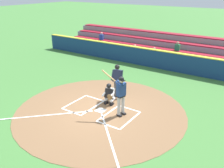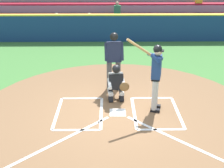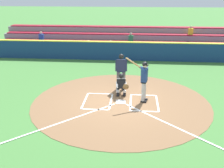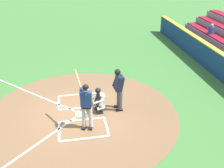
% 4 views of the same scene
% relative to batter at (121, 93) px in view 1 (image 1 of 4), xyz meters
% --- Properties ---
extents(ground_plane, '(120.00, 120.00, 0.00)m').
position_rel_batter_xyz_m(ground_plane, '(1.01, 0.17, -1.10)').
color(ground_plane, '#427A38').
extents(dirt_circle, '(8.00, 8.00, 0.01)m').
position_rel_batter_xyz_m(dirt_circle, '(1.01, 0.17, -1.09)').
color(dirt_circle, brown).
rests_on(dirt_circle, ground).
extents(home_plate_and_chalk, '(7.93, 4.91, 0.01)m').
position_rel_batter_xyz_m(home_plate_and_chalk, '(1.01, 1.05, -1.08)').
color(home_plate_and_chalk, white).
rests_on(home_plate_and_chalk, dirt_circle).
extents(batter, '(1.04, 0.55, 2.13)m').
position_rel_batter_xyz_m(batter, '(0.00, 0.00, 0.00)').
color(batter, '#BCBCBC').
rests_on(batter, ground).
extents(catcher, '(0.63, 0.62, 1.13)m').
position_rel_batter_xyz_m(catcher, '(1.03, -0.59, -0.51)').
color(catcher, black).
rests_on(catcher, ground).
extents(plate_umpire, '(0.60, 0.45, 1.86)m').
position_rel_batter_xyz_m(plate_umpire, '(1.09, -1.43, -0.02)').
color(plate_umpire, '#4C4C51').
rests_on(plate_umpire, ground).
extents(baseball, '(0.07, 0.07, 0.07)m').
position_rel_batter_xyz_m(baseball, '(1.51, 0.69, -1.06)').
color(baseball, white).
rests_on(baseball, ground).
extents(backstop_wall, '(22.00, 0.36, 1.31)m').
position_rel_batter_xyz_m(backstop_wall, '(1.01, -7.33, -0.45)').
color(backstop_wall, navy).
rests_on(backstop_wall, ground).
extents(bleacher_stand, '(20.00, 3.40, 2.10)m').
position_rel_batter_xyz_m(bleacher_stand, '(1.01, -10.03, -0.40)').
color(bleacher_stand, gray).
rests_on(bleacher_stand, ground).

